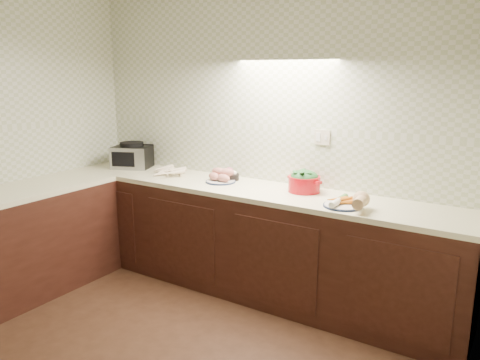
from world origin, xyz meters
The scene contains 8 objects.
room centered at (0.00, 0.00, 1.63)m, with size 3.60×3.60×2.60m.
counter centered at (-0.68, 0.68, 0.45)m, with size 3.60×3.60×0.90m.
toaster_oven centered at (-1.36, 1.57, 1.02)m, with size 0.44×0.39×0.25m.
parsnip_pile centered at (-0.85, 1.50, 0.93)m, with size 0.33×0.33×0.07m.
sweet_potato_plate centered at (-0.26, 1.53, 0.95)m, with size 0.26×0.26×0.12m.
onion_bowl centered at (-0.24, 1.64, 0.94)m, with size 0.15×0.15×0.11m.
dutch_oven centered at (0.49, 1.61, 0.99)m, with size 0.32×0.31×0.18m.
veg_plate centered at (0.96, 1.38, 0.95)m, with size 0.33×0.28×0.13m.
Camera 1 is at (1.99, -1.70, 1.83)m, focal length 35.00 mm.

